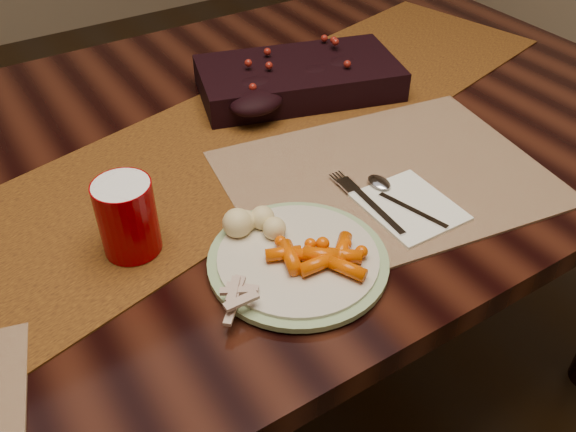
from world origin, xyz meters
TOP-DOWN VIEW (x-y plane):
  - floor at (0.00, 0.00)m, footprint 5.00×5.00m
  - dining_table at (0.00, 0.00)m, footprint 1.80×1.00m
  - table_runner at (-0.05, -0.05)m, footprint 1.76×0.76m
  - centerpiece at (0.25, 0.08)m, footprint 0.41×0.29m
  - placemat_main at (0.22, -0.23)m, footprint 0.54×0.43m
  - dinner_plate at (-0.01, -0.32)m, footprint 0.30×0.30m
  - baby_carrots at (0.01, -0.35)m, footprint 0.14×0.13m
  - mashed_potatoes at (-0.03, -0.25)m, footprint 0.09×0.09m
  - turkey_shreds at (-0.12, -0.35)m, footprint 0.07×0.07m
  - napkin at (0.19, -0.31)m, footprint 0.12×0.14m
  - fork at (0.14, -0.28)m, footprint 0.03×0.15m
  - spoon at (0.19, -0.30)m, footprint 0.07×0.15m
  - red_cup at (-0.18, -0.17)m, footprint 0.09×0.09m

SIDE VIEW (x-z plane):
  - floor at x=0.00m, z-range 0.00..0.00m
  - dining_table at x=0.00m, z-range 0.00..0.75m
  - table_runner at x=-0.05m, z-range 0.75..0.75m
  - placemat_main at x=0.22m, z-range 0.75..0.75m
  - napkin at x=0.19m, z-range 0.75..0.76m
  - dinner_plate at x=-0.01m, z-range 0.75..0.77m
  - fork at x=0.14m, z-range 0.76..0.76m
  - spoon at x=0.19m, z-range 0.76..0.76m
  - turkey_shreds at x=-0.12m, z-range 0.77..0.78m
  - baby_carrots at x=0.01m, z-range 0.77..0.79m
  - mashed_potatoes at x=-0.03m, z-range 0.77..0.81m
  - centerpiece at x=0.25m, z-range 0.75..0.83m
  - red_cup at x=-0.18m, z-range 0.75..0.86m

